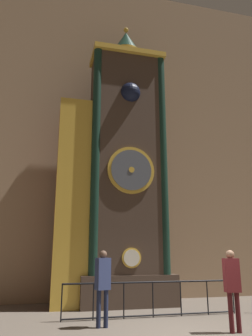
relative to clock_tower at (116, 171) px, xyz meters
The scene contains 6 objects.
ground_plane 6.41m from the clock_tower, 78.66° to the right, with size 28.00×28.00×0.00m, color brown.
cathedral_back_wall 2.81m from the clock_tower, 61.17° to the left, with size 24.00×0.32×13.90m.
clock_tower is the anchor object (origin of this frame).
railing_fence 4.68m from the clock_tower, 74.32° to the right, with size 5.07×0.05×0.95m.
visitor_near 4.82m from the clock_tower, 107.85° to the right, with size 0.39×0.31×1.79m.
visitor_far 5.90m from the clock_tower, 67.25° to the right, with size 0.37×0.27×1.80m.
Camera 1 is at (-3.39, -7.13, 1.74)m, focal length 35.00 mm.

